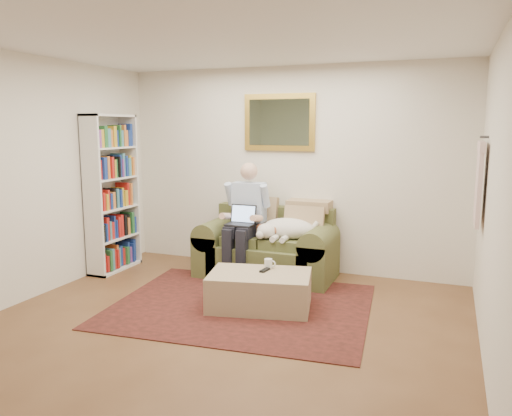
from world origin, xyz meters
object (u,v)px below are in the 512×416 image
Objects in this scene: seated_man at (244,221)px; laptop at (242,219)px; sofa at (267,253)px; bookshelf at (112,193)px; coffee_mug at (268,263)px; sleeping_dog at (288,229)px; ottoman at (260,291)px.

laptop is (0.00, -0.06, 0.03)m from seated_man.
bookshelf reaches higher than sofa.
seated_man reaches higher than coffee_mug.
sofa is at bearing 110.74° from coffee_mug.
sleeping_dog is at bearing 7.13° from seated_man.
seated_man is 1.21m from ottoman.
ottoman is (0.32, -1.09, -0.10)m from sofa.
bookshelf is at bearing 164.16° from ottoman.
laptop reaches higher than coffee_mug.
ottoman is at bearing -73.79° from sofa.
sofa is at bearing 164.26° from sleeping_dog.
seated_man is 4.33× the size of laptop.
laptop reaches higher than ottoman.
ottoman is (0.57, -0.87, -0.55)m from laptop.
laptop is 0.94m from coffee_mug.
ottoman is 10.21× the size of coffee_mug.
bookshelf is at bearing -167.30° from sofa.
coffee_mug reaches higher than ottoman.
laptop reaches higher than sofa.
seated_man is 0.98m from coffee_mug.
seated_man is at bearing -148.55° from sofa.
sofa is 0.47m from sleeping_dog.
laptop is at bearing 7.44° from bookshelf.
sofa is at bearing 41.02° from laptop.
sleeping_dog is 0.68× the size of ottoman.
bookshelf is (-2.28, 0.65, 0.81)m from ottoman.
sleeping_dog is 1.10m from ottoman.
seated_man is 2.04× the size of sleeping_dog.
ottoman is 0.51× the size of bookshelf.
bookshelf is at bearing -172.56° from laptop.
coffee_mug is at bearing -87.60° from sleeping_dog.
laptop is 1.74m from bookshelf.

